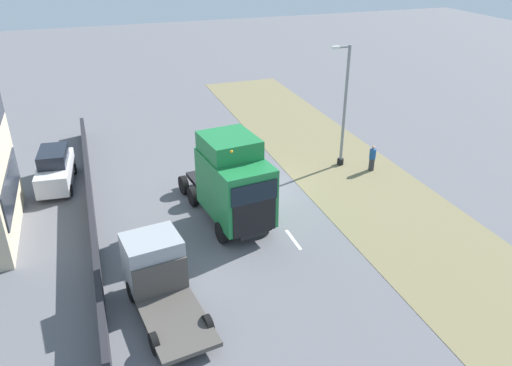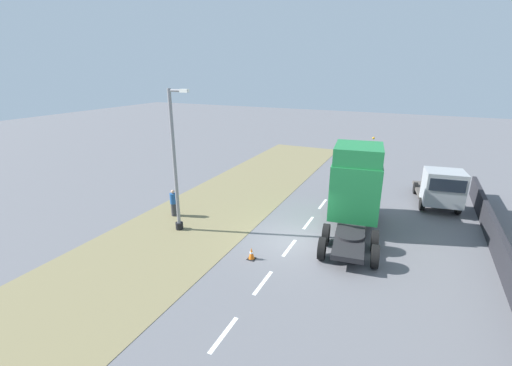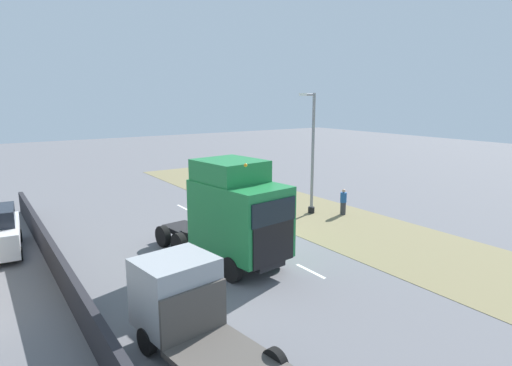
{
  "view_description": "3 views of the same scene",
  "coord_description": "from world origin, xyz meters",
  "px_view_note": "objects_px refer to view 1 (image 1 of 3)",
  "views": [
    {
      "loc": [
        8.28,
        24.13,
        13.23
      ],
      "look_at": [
        0.69,
        2.22,
        1.49
      ],
      "focal_mm": 35.0,
      "sensor_mm": 36.0,
      "label": 1
    },
    {
      "loc": [
        4.84,
        -14.93,
        8.31
      ],
      "look_at": [
        -2.6,
        0.97,
        2.5
      ],
      "focal_mm": 24.0,
      "sensor_mm": 36.0,
      "label": 2
    },
    {
      "loc": [
        11.42,
        18.49,
        7.22
      ],
      "look_at": [
        -0.59,
        0.71,
        2.91
      ],
      "focal_mm": 30.0,
      "sensor_mm": 36.0,
      "label": 3
    }
  ],
  "objects_px": {
    "lorry_cab": "(233,183)",
    "flatbed_truck": "(157,270)",
    "traffic_cone_lead": "(261,164)",
    "pedestrian": "(372,158)",
    "lamp_post": "(344,114)",
    "parked_car": "(55,169)"
  },
  "relations": [
    {
      "from": "traffic_cone_lead",
      "to": "flatbed_truck",
      "type": "bearing_deg",
      "value": 52.23
    },
    {
      "from": "flatbed_truck",
      "to": "lorry_cab",
      "type": "bearing_deg",
      "value": 37.66
    },
    {
      "from": "flatbed_truck",
      "to": "lamp_post",
      "type": "height_order",
      "value": "lamp_post"
    },
    {
      "from": "pedestrian",
      "to": "traffic_cone_lead",
      "type": "relative_size",
      "value": 2.81
    },
    {
      "from": "lorry_cab",
      "to": "pedestrian",
      "type": "bearing_deg",
      "value": -168.85
    },
    {
      "from": "flatbed_truck",
      "to": "pedestrian",
      "type": "relative_size",
      "value": 3.42
    },
    {
      "from": "lorry_cab",
      "to": "traffic_cone_lead",
      "type": "relative_size",
      "value": 13.48
    },
    {
      "from": "flatbed_truck",
      "to": "parked_car",
      "type": "xyz_separation_m",
      "value": [
        3.95,
        -11.97,
        -0.33
      ]
    },
    {
      "from": "flatbed_truck",
      "to": "traffic_cone_lead",
      "type": "distance_m",
      "value": 13.1
    },
    {
      "from": "pedestrian",
      "to": "traffic_cone_lead",
      "type": "bearing_deg",
      "value": -21.58
    },
    {
      "from": "parked_car",
      "to": "lamp_post",
      "type": "relative_size",
      "value": 0.61
    },
    {
      "from": "lorry_cab",
      "to": "lamp_post",
      "type": "xyz_separation_m",
      "value": [
        -8.41,
        -4.65,
        1.04
      ]
    },
    {
      "from": "lorry_cab",
      "to": "pedestrian",
      "type": "height_order",
      "value": "lorry_cab"
    },
    {
      "from": "pedestrian",
      "to": "lamp_post",
      "type": "bearing_deg",
      "value": -43.13
    },
    {
      "from": "traffic_cone_lead",
      "to": "lorry_cab",
      "type": "bearing_deg",
      "value": 58.63
    },
    {
      "from": "flatbed_truck",
      "to": "parked_car",
      "type": "relative_size",
      "value": 1.22
    },
    {
      "from": "lorry_cab",
      "to": "lamp_post",
      "type": "distance_m",
      "value": 9.67
    },
    {
      "from": "lorry_cab",
      "to": "parked_car",
      "type": "relative_size",
      "value": 1.71
    },
    {
      "from": "lorry_cab",
      "to": "flatbed_truck",
      "type": "distance_m",
      "value": 6.44
    },
    {
      "from": "lorry_cab",
      "to": "traffic_cone_lead",
      "type": "height_order",
      "value": "lorry_cab"
    },
    {
      "from": "flatbed_truck",
      "to": "pedestrian",
      "type": "height_order",
      "value": "flatbed_truck"
    },
    {
      "from": "pedestrian",
      "to": "traffic_cone_lead",
      "type": "height_order",
      "value": "pedestrian"
    }
  ]
}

